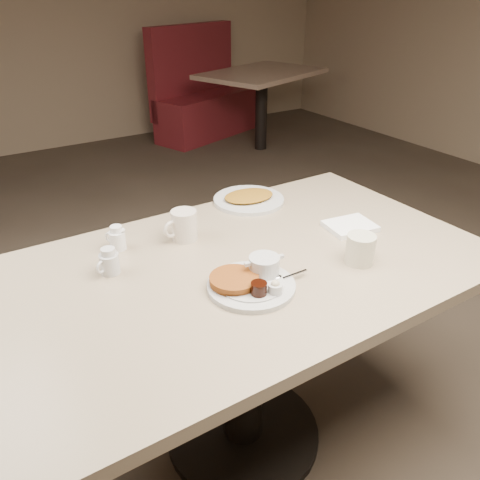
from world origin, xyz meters
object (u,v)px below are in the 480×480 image
creamer_left (109,262)px  hash_plate (249,199)px  diner_table (243,309)px  coffee_mug_near (361,248)px  coffee_mug_far (183,225)px  booth_back_right (208,98)px  main_plate (252,280)px  creamer_right (117,239)px

creamer_left → hash_plate: 0.66m
diner_table → coffee_mug_near: size_ratio=11.75×
diner_table → hash_plate: size_ratio=5.10×
diner_table → coffee_mug_far: (-0.08, 0.23, 0.22)m
coffee_mug_near → creamer_left: (-0.66, 0.34, -0.01)m
booth_back_right → coffee_mug_far: bearing=-120.2°
creamer_left → hash_plate: size_ratio=0.27×
main_plate → booth_back_right: 4.10m
creamer_left → booth_back_right: bearing=56.9°
diner_table → main_plate: 0.23m
diner_table → creamer_left: creamer_left is taller
creamer_left → booth_back_right: size_ratio=0.05×
diner_table → coffee_mug_near: 0.41m
coffee_mug_near → booth_back_right: booth_back_right is taller
diner_table → coffee_mug_far: 0.33m
main_plate → creamer_right: creamer_right is taller
coffee_mug_far → creamer_right: 0.21m
creamer_right → hash_plate: size_ratio=0.27×
creamer_right → main_plate: bearing=-59.7°
hash_plate → coffee_mug_far: bearing=-158.0°
main_plate → booth_back_right: booth_back_right is taller
booth_back_right → creamer_left: bearing=-123.1°
main_plate → coffee_mug_far: bearing=95.2°
hash_plate → booth_back_right: (1.56, 3.14, -0.35)m
diner_table → main_plate: bearing=-112.9°
main_plate → diner_table: bearing=67.1°
coffee_mug_near → creamer_right: bearing=141.3°
booth_back_right → creamer_right: bearing=-123.2°
main_plate → booth_back_right: bearing=62.7°
coffee_mug_far → main_plate: bearing=-84.8°
hash_plate → coffee_mug_near: bearing=-86.5°
coffee_mug_far → booth_back_right: bearing=59.8°
diner_table → creamer_right: size_ratio=18.75×
creamer_right → hash_plate: (0.55, 0.09, -0.02)m
creamer_right → booth_back_right: booth_back_right is taller
main_plate → creamer_left: creamer_left is taller
diner_table → booth_back_right: (1.83, 3.52, -0.17)m
coffee_mug_far → creamer_right: coffee_mug_far is taller
creamer_right → booth_back_right: size_ratio=0.05×
coffee_mug_far → diner_table: bearing=-70.8°
hash_plate → creamer_left: bearing=-161.2°
coffee_mug_near → diner_table: bearing=148.8°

